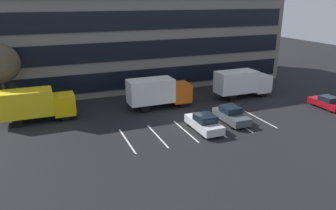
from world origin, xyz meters
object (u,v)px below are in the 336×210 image
(box_truck_yellow_all, at_px, (37,104))
(sedan_maroon, at_px, (327,102))
(box_truck_white, at_px, (242,82))
(sedan_silver, at_px, (204,123))
(sedan_charcoal, at_px, (231,115))
(box_truck_orange, at_px, (158,92))

(box_truck_yellow_all, height_order, sedan_maroon, box_truck_yellow_all)
(box_truck_white, distance_m, sedan_silver, 12.19)
(sedan_charcoal, bearing_deg, box_truck_orange, 126.61)
(box_truck_white, relative_size, sedan_maroon, 1.86)
(box_truck_yellow_all, distance_m, box_truck_white, 23.63)
(sedan_maroon, bearing_deg, box_truck_orange, 157.43)
(box_truck_yellow_all, relative_size, box_truck_orange, 0.98)
(box_truck_white, xyz_separation_m, sedan_maroon, (6.39, -7.13, -1.24))
(sedan_silver, bearing_deg, box_truck_yellow_all, 149.55)
(box_truck_yellow_all, bearing_deg, sedan_maroon, -14.59)
(sedan_silver, bearing_deg, sedan_maroon, 2.01)
(box_truck_orange, relative_size, box_truck_white, 1.00)
(sedan_maroon, bearing_deg, box_truck_yellow_all, 165.41)
(sedan_silver, xyz_separation_m, sedan_maroon, (15.79, 0.55, -0.10))
(box_truck_yellow_all, xyz_separation_m, box_truck_orange, (12.63, -0.58, 0.04))
(box_truck_yellow_all, relative_size, sedan_charcoal, 1.61)
(sedan_silver, bearing_deg, sedan_charcoal, 14.66)
(box_truck_yellow_all, relative_size, box_truck_white, 0.98)
(box_truck_orange, xyz_separation_m, sedan_maroon, (17.38, -7.23, -1.23))
(box_truck_orange, height_order, sedan_maroon, box_truck_orange)
(box_truck_white, distance_m, sedan_charcoal, 9.05)
(box_truck_orange, height_order, sedan_silver, box_truck_orange)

